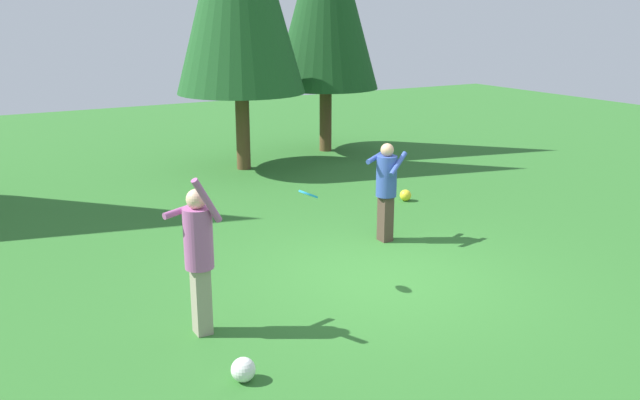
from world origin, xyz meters
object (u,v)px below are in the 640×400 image
Objects in this scene: frisbee at (308,194)px; ball_yellow at (405,195)px; person_catcher at (386,184)px; ball_white at (243,370)px; person_thrower at (199,248)px.

frisbee reaches higher than ball_yellow.
person_catcher is 6.39× the size of ball_white.
person_catcher is at bearing 29.32° from frisbee.
frisbee is 1.19× the size of ball_white.
frisbee is 1.32× the size of ball_yellow.
ball_yellow is (1.77, 1.81, -0.86)m from person_catcher.
ball_yellow is 7.36m from ball_white.
ball_yellow is (5.60, 3.51, -0.95)m from person_thrower.
frisbee reaches higher than ball_white.
ball_yellow is at bearing 37.70° from frisbee.
person_thrower is 6.35× the size of frisbee.
person_thrower is at bearing -147.92° from ball_yellow.
frisbee is 2.77m from ball_white.
ball_yellow is (3.87, 2.99, -1.25)m from frisbee.
person_catcher is at bearing 7.25° from person_thrower.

